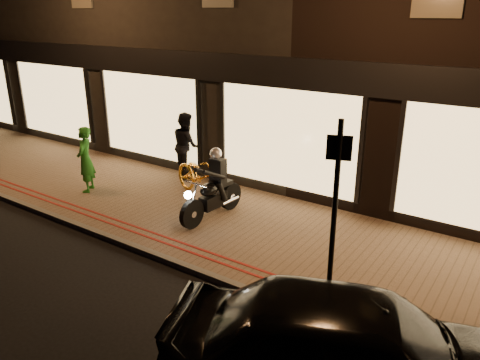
# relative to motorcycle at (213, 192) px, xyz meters

# --- Properties ---
(ground) EXTENTS (90.00, 90.00, 0.00)m
(ground) POSITION_rel_motorcycle_xyz_m (0.73, -1.99, -0.73)
(ground) COLOR black
(ground) RESTS_ON ground
(sidewalk) EXTENTS (50.00, 4.00, 0.12)m
(sidewalk) POSITION_rel_motorcycle_xyz_m (0.73, 0.01, -0.67)
(sidewalk) COLOR brown
(sidewalk) RESTS_ON ground
(kerb_stone) EXTENTS (50.00, 0.14, 0.12)m
(kerb_stone) POSITION_rel_motorcycle_xyz_m (0.73, -1.94, -0.67)
(kerb_stone) COLOR #59544C
(kerb_stone) RESTS_ON ground
(red_kerb_lines) EXTENTS (50.00, 0.26, 0.01)m
(red_kerb_lines) POSITION_rel_motorcycle_xyz_m (0.73, -1.44, -0.61)
(red_kerb_lines) COLOR maroon
(red_kerb_lines) RESTS_ON sidewalk
(building_row) EXTENTS (48.00, 10.11, 8.50)m
(building_row) POSITION_rel_motorcycle_xyz_m (0.73, 7.00, 3.51)
(building_row) COLOR black
(building_row) RESTS_ON ground
(motorcycle) EXTENTS (0.60, 1.94, 1.59)m
(motorcycle) POSITION_rel_motorcycle_xyz_m (0.00, 0.00, 0.00)
(motorcycle) COLOR black
(motorcycle) RESTS_ON sidewalk
(sign_post) EXTENTS (0.34, 0.15, 3.00)m
(sign_post) POSITION_rel_motorcycle_xyz_m (3.55, -1.74, 1.06)
(sign_post) COLOR black
(sign_post) RESTS_ON sidewalk
(bicycle_gold) EXTENTS (2.21, 1.33, 1.10)m
(bicycle_gold) POSITION_rel_motorcycle_xyz_m (-0.97, 0.78, -0.07)
(bicycle_gold) COLOR gold
(bicycle_gold) RESTS_ON sidewalk
(person_green) EXTENTS (0.67, 0.73, 1.67)m
(person_green) POSITION_rel_motorcycle_xyz_m (-3.65, -0.50, 0.22)
(person_green) COLOR #206B1C
(person_green) RESTS_ON sidewalk
(person_dark) EXTENTS (1.11, 1.07, 1.80)m
(person_dark) POSITION_rel_motorcycle_xyz_m (-2.30, 1.81, 0.28)
(person_dark) COLOR black
(person_dark) RESTS_ON sidewalk
(parked_car) EXTENTS (4.91, 3.37, 1.55)m
(parked_car) POSITION_rel_motorcycle_xyz_m (4.57, -3.23, 0.04)
(parked_car) COLOR black
(parked_car) RESTS_ON ground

